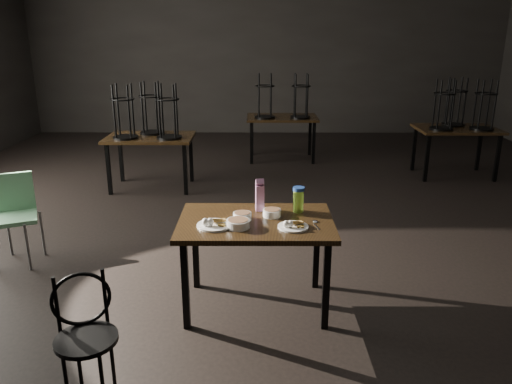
{
  "coord_description": "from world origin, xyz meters",
  "views": [
    {
      "loc": [
        -0.19,
        -4.91,
        2.15
      ],
      "look_at": [
        -0.21,
        -0.91,
        0.85
      ],
      "focal_mm": 35.0,
      "sensor_mm": 36.0,
      "label": 1
    }
  ],
  "objects_px": {
    "bentwood_chair": "(85,327)",
    "school_chair": "(14,210)",
    "water_bottle": "(298,199)",
    "juice_carton": "(260,196)",
    "main_table": "(256,230)"
  },
  "relations": [
    {
      "from": "water_bottle",
      "to": "main_table",
      "type": "bearing_deg",
      "value": -150.43
    },
    {
      "from": "bentwood_chair",
      "to": "main_table",
      "type": "bearing_deg",
      "value": 22.96
    },
    {
      "from": "school_chair",
      "to": "main_table",
      "type": "bearing_deg",
      "value": -43.83
    },
    {
      "from": "juice_carton",
      "to": "bentwood_chair",
      "type": "bearing_deg",
      "value": -129.87
    },
    {
      "from": "school_chair",
      "to": "juice_carton",
      "type": "bearing_deg",
      "value": -38.56
    },
    {
      "from": "bentwood_chair",
      "to": "school_chair",
      "type": "relative_size",
      "value": 0.91
    },
    {
      "from": "main_table",
      "to": "juice_carton",
      "type": "bearing_deg",
      "value": 82.16
    },
    {
      "from": "bentwood_chair",
      "to": "water_bottle",
      "type": "bearing_deg",
      "value": 19.62
    },
    {
      "from": "juice_carton",
      "to": "bentwood_chair",
      "type": "height_order",
      "value": "juice_carton"
    },
    {
      "from": "juice_carton",
      "to": "water_bottle",
      "type": "xyz_separation_m",
      "value": [
        0.31,
        -0.03,
        -0.02
      ]
    },
    {
      "from": "school_chair",
      "to": "bentwood_chair",
      "type": "bearing_deg",
      "value": -78.97
    },
    {
      "from": "water_bottle",
      "to": "bentwood_chair",
      "type": "relative_size",
      "value": 0.27
    },
    {
      "from": "main_table",
      "to": "juice_carton",
      "type": "distance_m",
      "value": 0.31
    },
    {
      "from": "juice_carton",
      "to": "school_chair",
      "type": "relative_size",
      "value": 0.31
    },
    {
      "from": "water_bottle",
      "to": "bentwood_chair",
      "type": "bearing_deg",
      "value": -138.02
    }
  ]
}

